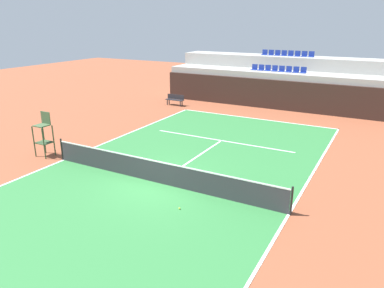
{
  "coord_description": "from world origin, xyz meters",
  "views": [
    {
      "loc": [
        7.87,
        -11.43,
        6.39
      ],
      "look_at": [
        0.52,
        2.0,
        1.2
      ],
      "focal_mm": 34.09,
      "sensor_mm": 36.0,
      "label": 1
    }
  ],
  "objects_px": {
    "tennis_net": "(157,172)",
    "umpire_chair": "(44,133)",
    "player_bench": "(175,99)",
    "tennis_ball_0": "(179,208)"
  },
  "relations": [
    {
      "from": "tennis_net",
      "to": "umpire_chair",
      "type": "bearing_deg",
      "value": 179.52
    },
    {
      "from": "umpire_chair",
      "to": "tennis_ball_0",
      "type": "distance_m",
      "value": 8.85
    },
    {
      "from": "player_bench",
      "to": "tennis_ball_0",
      "type": "relative_size",
      "value": 22.73
    },
    {
      "from": "umpire_chair",
      "to": "player_bench",
      "type": "height_order",
      "value": "umpire_chair"
    },
    {
      "from": "tennis_ball_0",
      "to": "umpire_chair",
      "type": "bearing_deg",
      "value": 169.76
    },
    {
      "from": "tennis_net",
      "to": "umpire_chair",
      "type": "relative_size",
      "value": 5.04
    },
    {
      "from": "umpire_chair",
      "to": "player_bench",
      "type": "xyz_separation_m",
      "value": [
        -0.28,
        12.86,
        -0.68
      ]
    },
    {
      "from": "tennis_net",
      "to": "tennis_ball_0",
      "type": "xyz_separation_m",
      "value": [
        1.93,
        -1.5,
        -0.47
      ]
    },
    {
      "from": "player_bench",
      "to": "tennis_ball_0",
      "type": "height_order",
      "value": "player_bench"
    },
    {
      "from": "umpire_chair",
      "to": "player_bench",
      "type": "distance_m",
      "value": 12.88
    }
  ]
}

